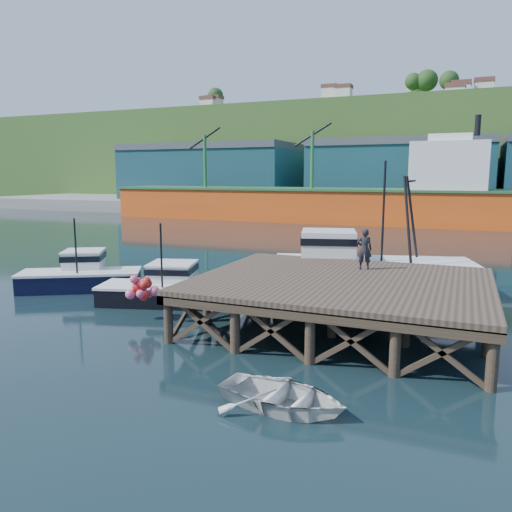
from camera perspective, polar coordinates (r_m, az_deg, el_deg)
The scene contains 12 objects.
ground at distance 23.87m, azimuth -3.40°, elevation -6.51°, with size 300.00×300.00×0.00m, color black.
wharf at distance 21.43m, azimuth 9.68°, elevation -3.10°, with size 12.00×10.00×2.62m.
far_quay at distance 91.34m, azimuth 16.35°, elevation 5.44°, with size 160.00×40.00×2.00m, color gray.
warehouse_left at distance 96.78m, azimuth -5.18°, elevation 9.23°, with size 32.00×16.00×9.00m, color #194952.
warehouse_mid at distance 86.21m, azimuth 16.13°, elevation 8.91°, with size 28.00×16.00×9.00m, color #194952.
cargo_ship at distance 71.16m, azimuth 7.56°, elevation 6.62°, with size 55.50×10.00×13.75m.
hillside at distance 121.12m, azimuth 18.21°, elevation 10.94°, with size 220.00×50.00×22.00m, color #2D511E.
boat_navy at distance 30.30m, azimuth -19.34°, elevation -2.01°, with size 6.94×5.37×4.14m.
boat_black at distance 25.96m, azimuth -10.05°, elevation -3.60°, with size 7.17×5.94×4.17m.
trawler at distance 28.10m, azimuth 12.65°, elevation -1.20°, with size 11.41×6.57×7.22m.
dinghy at distance 14.47m, azimuth 3.01°, elevation -15.64°, with size 2.68×3.76×0.78m, color silver.
dockworker at distance 23.67m, azimuth 12.28°, elevation 0.79°, with size 0.69×0.46×1.90m, color black.
Camera 1 is at (10.14, -20.61, 6.47)m, focal length 35.00 mm.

